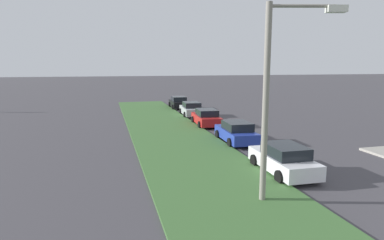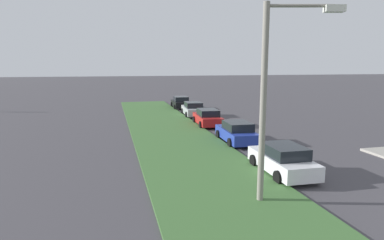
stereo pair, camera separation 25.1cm
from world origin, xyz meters
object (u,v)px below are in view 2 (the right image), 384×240
(parked_car_silver, at_px, (193,109))
(streetlight, at_px, (273,90))
(parked_car_black, at_px, (181,102))
(parked_car_red, at_px, (208,118))
(parked_car_white, at_px, (283,160))
(parked_car_blue, at_px, (237,132))

(parked_car_silver, bearing_deg, streetlight, 176.99)
(parked_car_black, bearing_deg, parked_car_silver, -177.65)
(parked_car_silver, bearing_deg, parked_car_red, -177.83)
(parked_car_silver, relative_size, streetlight, 0.59)
(parked_car_silver, height_order, streetlight, streetlight)
(parked_car_white, xyz_separation_m, parked_car_blue, (6.72, -0.25, 0.00))
(parked_car_white, distance_m, parked_car_silver, 19.11)
(parked_car_black, height_order, streetlight, streetlight)
(parked_car_red, distance_m, parked_car_black, 12.04)
(parked_car_blue, height_order, parked_car_black, same)
(parked_car_silver, xyz_separation_m, parked_car_black, (6.28, 0.01, 0.00))
(parked_car_blue, xyz_separation_m, parked_car_black, (18.66, 0.01, 0.00))
(parked_car_red, relative_size, parked_car_black, 1.00)
(parked_car_black, distance_m, streetlight, 28.71)
(parked_car_black, bearing_deg, parked_car_red, -178.23)
(streetlight, bearing_deg, parked_car_blue, -14.24)
(parked_car_red, bearing_deg, parked_car_blue, -175.94)
(parked_car_white, distance_m, parked_car_black, 25.39)
(parked_car_black, bearing_deg, streetlight, 177.37)
(parked_car_black, bearing_deg, parked_car_white, -178.23)
(parked_car_blue, xyz_separation_m, parked_car_red, (6.63, 0.13, 0.00))
(parked_car_white, height_order, parked_car_blue, same)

